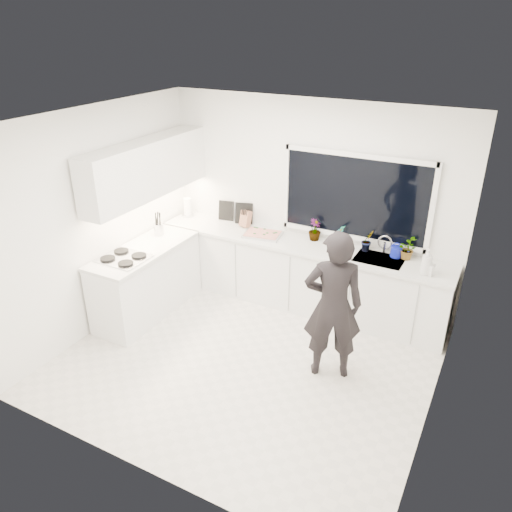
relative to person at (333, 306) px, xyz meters
The scene contains 25 objects.
floor 1.27m from the person, 163.23° to the right, with size 4.00×3.50×0.02m, color beige.
wall_back 1.81m from the person, 120.91° to the left, with size 4.00×0.02×2.70m, color white.
wall_left 2.96m from the person, behind, with size 0.02×3.50×2.70m, color white.
wall_right 1.25m from the person, 13.54° to the right, with size 0.02×3.50×2.70m, color white.
ceiling 2.08m from the person, 163.23° to the right, with size 4.00×3.50×0.02m, color white.
window 1.64m from the person, 101.37° to the left, with size 1.80×0.02×1.00m, color black.
base_cabinets_back 1.54m from the person, 127.08° to the left, with size 3.92×0.58×0.88m, color white.
base_cabinets_left 2.60m from the person, behind, with size 0.58×1.60×0.88m, color white.
countertop_back 1.47m from the person, 127.32° to the left, with size 3.94×0.62×0.04m, color silver.
countertop_left 2.56m from the person, behind, with size 0.62×1.60×0.04m, color silver.
upper_cabinets 2.90m from the person, behind, with size 0.34×2.10×0.70m, color white.
sink 1.19m from the person, 82.41° to the left, with size 0.58×0.42×0.14m, color silver.
faucet 1.40m from the person, 83.50° to the left, with size 0.03×0.03×0.22m, color silver.
stovetop 2.60m from the person, behind, with size 0.56×0.48×0.03m, color black.
person is the anchor object (origin of this frame).
pizza_tray 1.83m from the person, 140.92° to the left, with size 0.49×0.36×0.03m, color #B1B0B5.
pizza 1.83m from the person, 140.92° to the left, with size 0.45×0.32×0.01m, color #AE3417.
watering_can 1.38m from the person, 76.76° to the left, with size 0.14×0.14×0.13m, color #121CAA.
paper_towel_roll 3.01m from the person, 154.76° to the left, with size 0.11×0.11×0.26m, color white.
knife_block 2.22m from the person, 143.28° to the left, with size 0.13×0.10×0.22m, color olive.
utensil_crock 2.72m from the person, 168.73° to the left, with size 0.13×0.13×0.16m, color silver.
picture_frame_large 2.58m from the person, 146.51° to the left, with size 0.22×0.02×0.28m, color black.
picture_frame_small 2.34m from the person, 142.50° to the left, with size 0.25×0.02×0.30m, color black.
herb_plants 1.36m from the person, 92.92° to the left, with size 1.41×0.29×0.29m.
soap_bottles 1.28m from the person, 54.53° to the left, with size 0.18×0.17×0.32m.
Camera 1 is at (2.27, -4.04, 3.57)m, focal length 35.00 mm.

